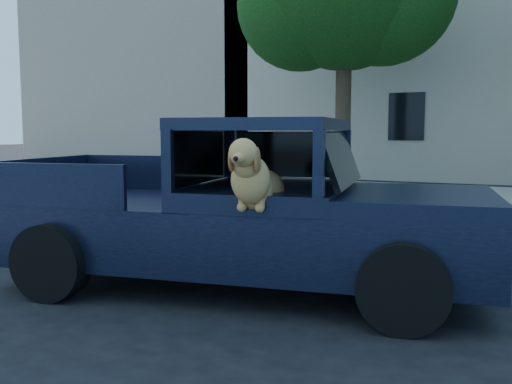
# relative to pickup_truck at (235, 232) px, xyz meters

# --- Properties ---
(ground) EXTENTS (120.00, 120.00, 0.00)m
(ground) POSITION_rel_pickup_truck_xyz_m (1.98, 0.71, -0.62)
(ground) COLOR black
(ground) RESTS_ON ground
(far_sidewalk) EXTENTS (60.00, 4.00, 0.15)m
(far_sidewalk) POSITION_rel_pickup_truck_xyz_m (1.98, 9.91, -0.55)
(far_sidewalk) COLOR gray
(far_sidewalk) RESTS_ON ground
(building_left) EXTENTS (12.00, 6.00, 8.00)m
(building_left) POSITION_rel_pickup_truck_xyz_m (-13.02, 17.21, 3.38)
(building_left) COLOR tan
(building_left) RESTS_ON ground
(pickup_truck) EXTENTS (5.39, 2.96, 1.84)m
(pickup_truck) POSITION_rel_pickup_truck_xyz_m (0.00, 0.00, 0.00)
(pickup_truck) COLOR black
(pickup_truck) RESTS_ON ground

